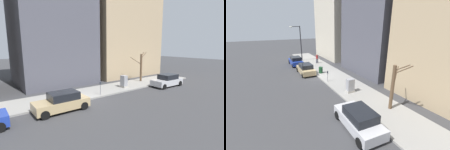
{
  "view_description": "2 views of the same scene",
  "coord_description": "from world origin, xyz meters",
  "views": [
    {
      "loc": [
        -13.84,
        7.21,
        5.19
      ],
      "look_at": [
        1.81,
        -4.95,
        1.72
      ],
      "focal_mm": 28.0,
      "sensor_mm": 36.0,
      "label": 1
    },
    {
      "loc": [
        -6.35,
        -18.54,
        6.83
      ],
      "look_at": [
        1.78,
        -2.61,
        0.83
      ],
      "focal_mm": 24.0,
      "sensor_mm": 36.0,
      "label": 2
    }
  ],
  "objects": [
    {
      "name": "trash_bin",
      "position": [
        0.9,
        1.2,
        0.6
      ],
      "size": [
        0.56,
        0.56,
        0.9
      ],
      "primitive_type": "cylinder",
      "color": "#14381E",
      "rests_on": "sidewalk"
    },
    {
      "name": "utility_box",
      "position": [
        1.3,
        -6.35,
        0.85
      ],
      "size": [
        0.83,
        0.61,
        1.43
      ],
      "color": "#A8A399",
      "rests_on": "sidewalk"
    },
    {
      "name": "parking_meter",
      "position": [
        0.45,
        -2.41,
        0.98
      ],
      "size": [
        0.14,
        0.1,
        1.35
      ],
      "color": "slate",
      "rests_on": "sidewalk"
    },
    {
      "name": "office_block_center",
      "position": [
        10.18,
        -1.15,
        10.58
      ],
      "size": [
        9.36,
        9.36,
        21.15
      ],
      "primitive_type": "cube",
      "color": "#4C4C56",
      "rests_on": "ground"
    },
    {
      "name": "bare_tree",
      "position": [
        2.64,
        -10.67,
        2.15
      ],
      "size": [
        1.48,
        2.16,
        4.0
      ],
      "color": "brown",
      "rests_on": "sidewalk"
    },
    {
      "name": "office_tower_left",
      "position": [
        11.49,
        -12.87,
        10.19
      ],
      "size": [
        11.98,
        11.98,
        20.38
      ],
      "primitive_type": "cube",
      "color": "tan",
      "rests_on": "ground"
    },
    {
      "name": "ground_plane",
      "position": [
        0.0,
        0.0,
        0.0
      ],
      "size": [
        120.0,
        120.0,
        0.0
      ],
      "primitive_type": "plane",
      "color": "#38383A"
    },
    {
      "name": "parked_car_silver",
      "position": [
        -1.14,
        -11.43,
        0.74
      ],
      "size": [
        2.06,
        4.27,
        1.52
      ],
      "rotation": [
        0.0,
        0.0,
        -0.04
      ],
      "color": "#B7B7BC",
      "rests_on": "ground"
    },
    {
      "name": "parked_car_tan",
      "position": [
        -1.02,
        2.24,
        0.74
      ],
      "size": [
        1.94,
        4.21,
        1.52
      ],
      "rotation": [
        0.0,
        0.0,
        0.0
      ],
      "color": "tan",
      "rests_on": "ground"
    },
    {
      "name": "sidewalk",
      "position": [
        2.0,
        0.0,
        0.07
      ],
      "size": [
        4.0,
        36.0,
        0.15
      ],
      "primitive_type": "cube",
      "color": "gray",
      "rests_on": "ground"
    }
  ]
}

